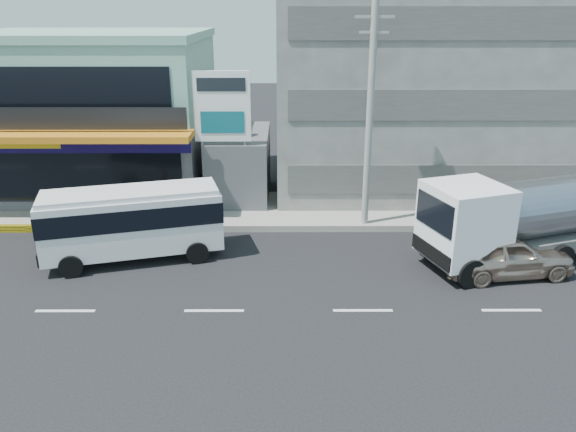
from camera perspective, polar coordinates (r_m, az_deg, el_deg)
The scene contains 12 objects.
ground at distance 19.25m, azimuth -7.51°, elevation -9.53°, with size 120.00×120.00×0.00m, color black.
sidewalk at distance 27.79m, azimuth 5.14°, elevation 0.59°, with size 70.00×5.00×0.30m, color gray.
shop_building at distance 32.68m, azimuth -19.06°, elevation 9.56°, with size 12.40×11.70×8.00m.
concrete_building at distance 32.52m, azimuth 13.79°, elevation 15.39°, with size 16.00×12.00×14.00m, color gray.
gap_structure at distance 29.67m, azimuth -4.89°, elevation 5.13°, with size 3.00×6.00×3.50m, color #4E4F54.
satellite_dish at distance 28.27m, azimuth -5.16°, elevation 8.16°, with size 1.50×1.50×0.15m, color slate.
billboard at distance 26.30m, azimuth -6.68°, elevation 10.18°, with size 2.60×0.18×6.90m.
utility_pole_near at distance 24.59m, azimuth 8.30°, elevation 9.92°, with size 1.60×0.30×10.00m.
minibus at distance 22.97m, azimuth -15.56°, elevation -0.25°, with size 7.28×3.97×2.90m.
sedan at distance 22.66m, azimuth 21.30°, elevation -3.67°, with size 1.98×4.92×1.68m, color tan.
tanker_truck at distance 23.67m, azimuth 22.74°, elevation -0.19°, with size 9.12×5.19×3.46m.
motorcycle_rider at distance 25.03m, azimuth -15.05°, elevation -0.93°, with size 1.78×0.74×2.22m.
Camera 1 is at (2.43, -16.52, 9.57)m, focal length 35.00 mm.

